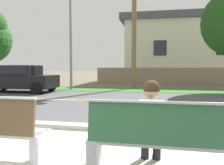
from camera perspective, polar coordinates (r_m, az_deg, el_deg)
ground_plane at (r=10.51m, az=3.93°, el=-3.79°), size 140.00×140.00×0.00m
curb_edge at (r=5.04m, az=-3.88°, el=-11.75°), size 44.00×0.30×0.11m
street_asphalt at (r=9.04m, az=2.80°, el=-5.03°), size 52.00×8.00×0.01m
road_centre_line at (r=9.04m, az=2.80°, el=-5.00°), size 48.00×0.14×0.01m
far_verge_grass at (r=13.78m, az=5.57°, el=-1.91°), size 48.00×2.80×0.02m
bench_right at (r=3.02m, az=13.83°, el=-14.56°), size 2.09×0.48×1.01m
seated_person_white at (r=3.12m, az=10.25°, el=-9.89°), size 0.52×0.68×1.25m
car_black_near at (r=13.60m, az=-23.40°, el=1.27°), size 4.30×1.86×1.54m
streetlamp at (r=14.66m, az=-10.55°, el=14.22°), size 0.24×2.10×7.07m
garden_wall at (r=19.50m, az=15.09°, el=1.74°), size 13.00×0.36×1.40m
house_across_street at (r=22.91m, az=18.76°, el=8.17°), size 12.28×6.91×6.26m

